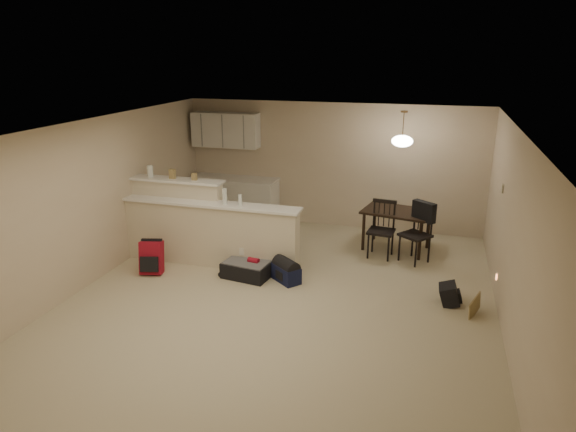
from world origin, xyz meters
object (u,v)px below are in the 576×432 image
at_px(dining_chair_far, 415,234).
at_px(black_daypack, 449,294).
at_px(dining_table, 397,215).
at_px(dining_chair_near, 381,230).
at_px(red_backpack, 152,258).
at_px(suitcase, 247,270).
at_px(navy_duffel, 286,273).
at_px(pendant_lamp, 402,141).

relative_size(dining_chair_far, black_daypack, 3.12).
xyz_separation_m(dining_chair_far, black_daypack, (0.57, -1.44, -0.36)).
bearing_deg(black_daypack, dining_table, 24.29).
distance_m(dining_chair_near, red_backpack, 3.89).
relative_size(suitcase, red_backpack, 1.38).
height_order(dining_table, navy_duffel, dining_table).
xyz_separation_m(suitcase, navy_duffel, (0.65, 0.02, 0.01)).
bearing_deg(red_backpack, dining_chair_near, 12.33).
bearing_deg(navy_duffel, dining_chair_near, 87.22).
xyz_separation_m(navy_duffel, black_daypack, (2.45, -0.07, 0.01)).
bearing_deg(dining_chair_far, dining_chair_near, -148.87).
bearing_deg(dining_chair_far, navy_duffel, -106.78).
xyz_separation_m(pendant_lamp, navy_duffel, (-1.52, -1.87, -1.86)).
xyz_separation_m(dining_chair_near, navy_duffel, (-1.29, -1.43, -0.37)).
xyz_separation_m(dining_chair_far, suitcase, (-2.52, -1.39, -0.38)).
bearing_deg(navy_duffel, dining_table, 90.32).
distance_m(red_backpack, navy_duffel, 2.21).
bearing_deg(black_daypack, dining_chair_far, 20.50).
distance_m(pendant_lamp, navy_duffel, 3.05).
height_order(dining_table, black_daypack, dining_table).
height_order(dining_chair_near, suitcase, dining_chair_near).
relative_size(dining_table, navy_duffel, 2.72).
bearing_deg(dining_chair_far, black_daypack, -31.19).
relative_size(dining_chair_near, dining_chair_far, 0.98).
height_order(suitcase, red_backpack, red_backpack).
xyz_separation_m(dining_chair_near, red_backpack, (-3.48, -1.73, -0.23)).
bearing_deg(pendant_lamp, dining_chair_far, -54.83).
bearing_deg(suitcase, dining_chair_far, 37.27).
height_order(pendant_lamp, black_daypack, pendant_lamp).
height_order(pendant_lamp, navy_duffel, pendant_lamp).
height_order(dining_table, dining_chair_near, dining_chair_near).
xyz_separation_m(pendant_lamp, dining_chair_far, (0.35, -0.50, -1.48)).
bearing_deg(dining_table, dining_chair_far, -43.76).
xyz_separation_m(suitcase, red_backpack, (-1.54, -0.28, 0.14)).
relative_size(dining_chair_far, red_backpack, 1.91).
bearing_deg(dining_table, dining_chair_near, -105.83).
bearing_deg(dining_chair_near, suitcase, -137.26).
bearing_deg(dining_chair_near, dining_chair_far, 0.10).
distance_m(dining_chair_far, red_backpack, 4.40).
bearing_deg(suitcase, pendant_lamp, 49.54).
relative_size(dining_chair_near, black_daypack, 3.06).
bearing_deg(suitcase, dining_chair_near, 45.15).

